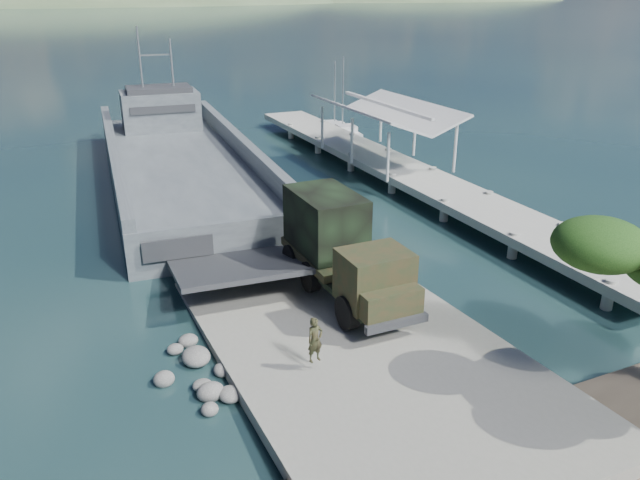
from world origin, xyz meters
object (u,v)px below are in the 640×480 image
Objects in this scene: landing_craft at (181,171)px; sailboat_far at (343,133)px; sailboat_near at (335,130)px; pier at (392,158)px; soldier at (315,350)px; military_truck at (341,248)px.

sailboat_far is at bearing 31.18° from landing_craft.
sailboat_near is (16.91, 10.06, -0.52)m from landing_craft.
pier is at bearing -88.63° from sailboat_near.
soldier is at bearing -126.61° from pier.
pier is at bearing -16.18° from landing_craft.
landing_craft reaches higher than soldier.
landing_craft is at bearing 96.44° from military_truck.
military_truck is 5.31× the size of soldier.
pier is 25.50m from soldier.
landing_craft is 4.26× the size of military_truck.
sailboat_near is at bearing 64.67° from military_truck.
sailboat_near is (2.97, 15.43, -1.23)m from pier.
military_truck is 1.27× the size of sailboat_near.
soldier is 40.26m from sailboat_near.
pier is 5.05× the size of military_truck.
pier is 19.25m from military_truck.
sailboat_near is 1.70m from sailboat_far.
sailboat_far is at bearing 77.76° from pier.
pier is 1.18× the size of landing_craft.
sailboat_far is (16.92, 8.36, -0.49)m from landing_craft.
landing_craft is 5.03× the size of sailboat_far.
pier is 15.77m from sailboat_near.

